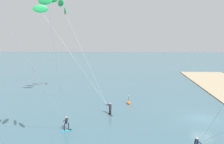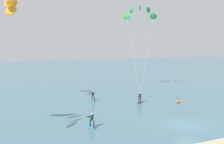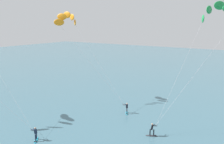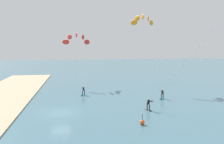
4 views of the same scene
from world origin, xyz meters
The scene contains 3 objects.
ground_plane centered at (0.00, 0.00, 0.00)m, with size 240.00×240.00×0.00m, color #426B7A.
kitesurfer_mid_water centered at (5.76, 20.20, 14.47)m, with size 8.95×11.40×16.33m.
marker_buoy centered at (6.22, 9.36, 0.30)m, with size 0.56×0.56×1.38m.
Camera 1 is at (-32.36, 9.73, 10.80)m, focal length 41.57 mm.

